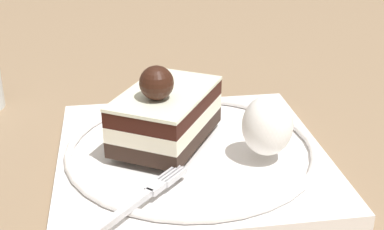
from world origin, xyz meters
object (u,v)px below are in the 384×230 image
Objects in this scene: cake_slice at (166,113)px; whipped_cream_dollop at (267,126)px; dessert_plate at (192,155)px; fork at (136,202)px.

whipped_cream_dollop is at bearing -117.38° from cake_slice.
cake_slice is at bearing 51.61° from dessert_plate.
dessert_plate is 0.08m from whipped_cream_dollop.
dessert_plate is 2.50× the size of fork.
cake_slice is at bearing 62.62° from whipped_cream_dollop.
cake_slice is 0.09m from whipped_cream_dollop.
cake_slice reaches higher than fork.
fork is (-0.10, 0.04, -0.02)m from cake_slice.
dessert_plate is 4.56× the size of whipped_cream_dollop.
cake_slice is (0.02, 0.02, 0.04)m from dessert_plate.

